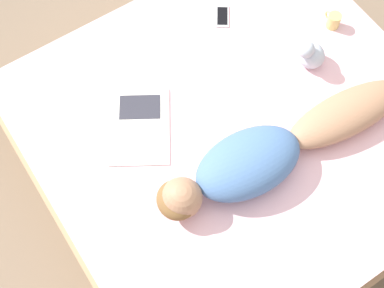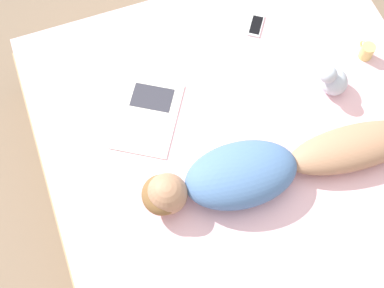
# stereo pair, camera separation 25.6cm
# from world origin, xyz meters

# --- Properties ---
(ground_plane) EXTENTS (12.00, 12.00, 0.00)m
(ground_plane) POSITION_xyz_m (0.00, 0.00, 0.00)
(ground_plane) COLOR #7A6651
(bed) EXTENTS (1.97, 2.03, 0.50)m
(bed) POSITION_xyz_m (0.00, 0.00, 0.25)
(bed) COLOR tan
(bed) RESTS_ON ground_plane
(person) EXTENTS (0.37, 1.37, 0.19)m
(person) POSITION_xyz_m (-0.24, -0.00, 0.59)
(person) COLOR #A37556
(person) RESTS_ON bed
(open_magazine) EXTENTS (0.52, 0.48, 0.01)m
(open_magazine) POSITION_xyz_m (0.26, 0.43, 0.51)
(open_magazine) COLOR silver
(open_magazine) RESTS_ON bed
(coffee_mug) EXTENTS (0.10, 0.07, 0.09)m
(coffee_mug) POSITION_xyz_m (0.21, -0.77, 0.55)
(coffee_mug) COLOR tan
(coffee_mug) RESTS_ON bed
(cell_phone) EXTENTS (0.16, 0.14, 0.01)m
(cell_phone) POSITION_xyz_m (0.58, -0.30, 0.51)
(cell_phone) COLOR silver
(cell_phone) RESTS_ON bed
(plush_toy) EXTENTS (0.15, 0.17, 0.20)m
(plush_toy) POSITION_xyz_m (0.09, -0.50, 0.59)
(plush_toy) COLOR #B2BCCC
(plush_toy) RESTS_ON bed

